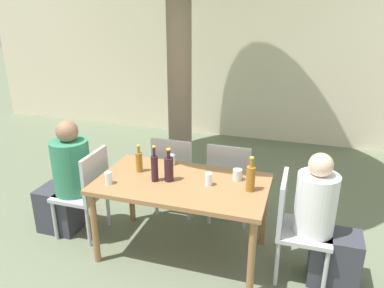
{
  "coord_description": "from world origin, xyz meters",
  "views": [
    {
      "loc": [
        0.99,
        -2.82,
        2.23
      ],
      "look_at": [
        0.0,
        0.3,
        0.99
      ],
      "focal_mm": 35.0,
      "sensor_mm": 36.0,
      "label": 1
    }
  ],
  "objects_px": {
    "person_seated_0": "(66,183)",
    "drinking_glass_1": "(209,179)",
    "patio_chair_0": "(87,189)",
    "drinking_glass_3": "(172,160)",
    "wine_bottle_3": "(155,168)",
    "drinking_glass_0": "(237,175)",
    "wine_bottle_2": "(169,168)",
    "amber_bottle_0": "(251,178)",
    "dining_table_front": "(182,190)",
    "amber_bottle_1": "(139,161)",
    "patio_chair_3": "(230,178)",
    "patio_chair_2": "(175,171)",
    "patio_chair_1": "(294,222)",
    "person_seated_1": "(325,228)",
    "drinking_glass_2": "(108,178)"
  },
  "relations": [
    {
      "from": "patio_chair_2",
      "to": "drinking_glass_2",
      "type": "relative_size",
      "value": 8.28
    },
    {
      "from": "drinking_glass_0",
      "to": "person_seated_0",
      "type": "bearing_deg",
      "value": -173.79
    },
    {
      "from": "patio_chair_1",
      "to": "drinking_glass_3",
      "type": "distance_m",
      "value": 1.28
    },
    {
      "from": "patio_chair_0",
      "to": "patio_chair_3",
      "type": "xyz_separation_m",
      "value": [
        1.3,
        0.66,
        0.0
      ]
    },
    {
      "from": "wine_bottle_3",
      "to": "drinking_glass_1",
      "type": "height_order",
      "value": "wine_bottle_3"
    },
    {
      "from": "drinking_glass_3",
      "to": "person_seated_1",
      "type": "bearing_deg",
      "value": -12.63
    },
    {
      "from": "person_seated_0",
      "to": "wine_bottle_3",
      "type": "bearing_deg",
      "value": 86.88
    },
    {
      "from": "person_seated_1",
      "to": "drinking_glass_1",
      "type": "bearing_deg",
      "value": 89.55
    },
    {
      "from": "patio_chair_3",
      "to": "patio_chair_2",
      "type": "bearing_deg",
      "value": 0.0
    },
    {
      "from": "patio_chair_2",
      "to": "amber_bottle_1",
      "type": "bearing_deg",
      "value": 75.58
    },
    {
      "from": "person_seated_1",
      "to": "dining_table_front",
      "type": "bearing_deg",
      "value": 90.0
    },
    {
      "from": "wine_bottle_2",
      "to": "drinking_glass_2",
      "type": "bearing_deg",
      "value": -155.89
    },
    {
      "from": "patio_chair_2",
      "to": "wine_bottle_2",
      "type": "xyz_separation_m",
      "value": [
        0.19,
        -0.67,
        0.34
      ]
    },
    {
      "from": "patio_chair_1",
      "to": "drinking_glass_2",
      "type": "xyz_separation_m",
      "value": [
        -1.59,
        -0.23,
        0.28
      ]
    },
    {
      "from": "amber_bottle_0",
      "to": "drinking_glass_2",
      "type": "height_order",
      "value": "amber_bottle_0"
    },
    {
      "from": "dining_table_front",
      "to": "patio_chair_0",
      "type": "bearing_deg",
      "value": 180.0
    },
    {
      "from": "patio_chair_3",
      "to": "amber_bottle_0",
      "type": "distance_m",
      "value": 0.79
    },
    {
      "from": "drinking_glass_1",
      "to": "drinking_glass_2",
      "type": "xyz_separation_m",
      "value": [
        -0.84,
        -0.24,
        -0.0
      ]
    },
    {
      "from": "patio_chair_1",
      "to": "drinking_glass_0",
      "type": "relative_size",
      "value": 8.92
    },
    {
      "from": "person_seated_0",
      "to": "wine_bottle_2",
      "type": "relative_size",
      "value": 3.93
    },
    {
      "from": "wine_bottle_3",
      "to": "drinking_glass_0",
      "type": "distance_m",
      "value": 0.74
    },
    {
      "from": "patio_chair_3",
      "to": "wine_bottle_3",
      "type": "bearing_deg",
      "value": 52.89
    },
    {
      "from": "amber_bottle_1",
      "to": "amber_bottle_0",
      "type": "bearing_deg",
      "value": -3.82
    },
    {
      "from": "dining_table_front",
      "to": "drinking_glass_2",
      "type": "height_order",
      "value": "drinking_glass_2"
    },
    {
      "from": "dining_table_front",
      "to": "patio_chair_3",
      "type": "height_order",
      "value": "patio_chair_3"
    },
    {
      "from": "person_seated_0",
      "to": "patio_chair_0",
      "type": "bearing_deg",
      "value": 90.0
    },
    {
      "from": "patio_chair_0",
      "to": "drinking_glass_3",
      "type": "height_order",
      "value": "patio_chair_0"
    },
    {
      "from": "person_seated_1",
      "to": "wine_bottle_3",
      "type": "height_order",
      "value": "person_seated_1"
    },
    {
      "from": "wine_bottle_2",
      "to": "drinking_glass_0",
      "type": "height_order",
      "value": "wine_bottle_2"
    },
    {
      "from": "person_seated_0",
      "to": "drinking_glass_1",
      "type": "xyz_separation_m",
      "value": [
        1.47,
        0.01,
        0.26
      ]
    },
    {
      "from": "dining_table_front",
      "to": "drinking_glass_1",
      "type": "distance_m",
      "value": 0.28
    },
    {
      "from": "drinking_glass_1",
      "to": "amber_bottle_0",
      "type": "bearing_deg",
      "value": 1.48
    },
    {
      "from": "wine_bottle_2",
      "to": "drinking_glass_3",
      "type": "height_order",
      "value": "wine_bottle_2"
    },
    {
      "from": "wine_bottle_3",
      "to": "drinking_glass_0",
      "type": "xyz_separation_m",
      "value": [
        0.7,
        0.24,
        -0.08
      ]
    },
    {
      "from": "patio_chair_0",
      "to": "amber_bottle_1",
      "type": "height_order",
      "value": "amber_bottle_1"
    },
    {
      "from": "patio_chair_2",
      "to": "wine_bottle_3",
      "type": "xyz_separation_m",
      "value": [
        0.07,
        -0.71,
        0.35
      ]
    },
    {
      "from": "amber_bottle_0",
      "to": "drinking_glass_1",
      "type": "relative_size",
      "value": 2.72
    },
    {
      "from": "dining_table_front",
      "to": "wine_bottle_3",
      "type": "relative_size",
      "value": 4.58
    },
    {
      "from": "dining_table_front",
      "to": "amber_bottle_1",
      "type": "distance_m",
      "value": 0.49
    },
    {
      "from": "amber_bottle_0",
      "to": "drinking_glass_3",
      "type": "height_order",
      "value": "amber_bottle_0"
    },
    {
      "from": "drinking_glass_2",
      "to": "drinking_glass_1",
      "type": "bearing_deg",
      "value": 15.67
    },
    {
      "from": "patio_chair_0",
      "to": "person_seated_0",
      "type": "distance_m",
      "value": 0.23
    },
    {
      "from": "drinking_glass_1",
      "to": "drinking_glass_3",
      "type": "relative_size",
      "value": 1.04
    },
    {
      "from": "patio_chair_3",
      "to": "wine_bottle_2",
      "type": "xyz_separation_m",
      "value": [
        -0.42,
        -0.67,
        0.34
      ]
    },
    {
      "from": "wine_bottle_2",
      "to": "drinking_glass_2",
      "type": "distance_m",
      "value": 0.53
    },
    {
      "from": "patio_chair_1",
      "to": "person_seated_1",
      "type": "height_order",
      "value": "person_seated_1"
    },
    {
      "from": "patio_chair_2",
      "to": "drinking_glass_3",
      "type": "height_order",
      "value": "patio_chair_2"
    },
    {
      "from": "drinking_glass_2",
      "to": "drinking_glass_3",
      "type": "bearing_deg",
      "value": 55.22
    },
    {
      "from": "patio_chair_0",
      "to": "wine_bottle_2",
      "type": "bearing_deg",
      "value": 89.2
    },
    {
      "from": "dining_table_front",
      "to": "amber_bottle_0",
      "type": "xyz_separation_m",
      "value": [
        0.6,
        0.02,
        0.2
      ]
    }
  ]
}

